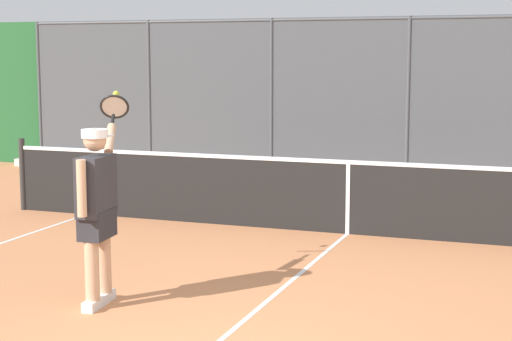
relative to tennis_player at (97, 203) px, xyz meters
name	(u,v)px	position (x,y,z in m)	size (l,w,h in m)	color
fence_backdrop	(414,100)	(-1.42, -8.73, 0.52)	(18.18, 1.37, 2.97)	#474C51
tennis_net	(348,196)	(-1.42, -3.78, -0.46)	(10.00, 0.09, 1.07)	#2D2D2D
tennis_player	(97,203)	(0.00, 0.00, 0.00)	(0.56, 1.35, 1.93)	silver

